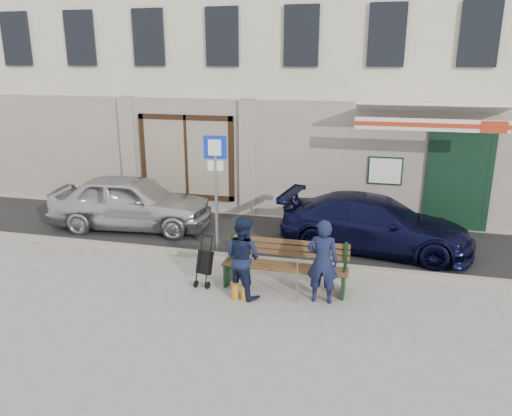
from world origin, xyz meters
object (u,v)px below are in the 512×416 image
(bench, at_px, (282,266))
(man, at_px, (323,261))
(parking_sign, at_px, (216,176))
(woman, at_px, (243,257))
(stroller, at_px, (205,263))
(car_silver, at_px, (131,202))
(car_navy, at_px, (375,224))

(bench, relative_size, man, 1.54)
(parking_sign, distance_m, woman, 2.37)
(man, height_order, stroller, man)
(car_silver, xyz_separation_m, car_navy, (6.15, -0.08, -0.08))
(parking_sign, relative_size, bench, 1.12)
(woman, bearing_deg, bench, -118.89)
(parking_sign, bearing_deg, car_silver, 147.88)
(car_silver, height_order, parking_sign, parking_sign)
(car_silver, xyz_separation_m, parking_sign, (2.72, -1.22, 1.10))
(stroller, bearing_deg, parking_sign, 114.74)
(car_silver, relative_size, man, 2.64)
(stroller, bearing_deg, man, 11.01)
(parking_sign, distance_m, man, 3.24)
(car_silver, height_order, car_navy, car_silver)
(parking_sign, relative_size, stroller, 2.75)
(woman, bearing_deg, car_silver, -13.51)
(car_silver, height_order, bench, car_silver)
(man, xyz_separation_m, woman, (-1.45, -0.10, -0.02))
(car_silver, bearing_deg, woman, -134.16)
(car_silver, distance_m, bench, 5.17)
(bench, xyz_separation_m, woman, (-0.65, -0.48, 0.31))
(car_silver, bearing_deg, parking_sign, -119.79)
(car_silver, height_order, stroller, car_silver)
(woman, relative_size, stroller, 1.57)
(car_silver, xyz_separation_m, woman, (3.82, -3.05, 0.06))
(bench, height_order, stroller, bench)
(parking_sign, distance_m, stroller, 2.08)
(bench, xyz_separation_m, man, (0.80, -0.38, 0.32))
(car_silver, bearing_deg, stroller, -138.52)
(car_navy, distance_m, bench, 3.01)
(woman, bearing_deg, parking_sign, -33.88)
(car_navy, height_order, stroller, car_navy)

